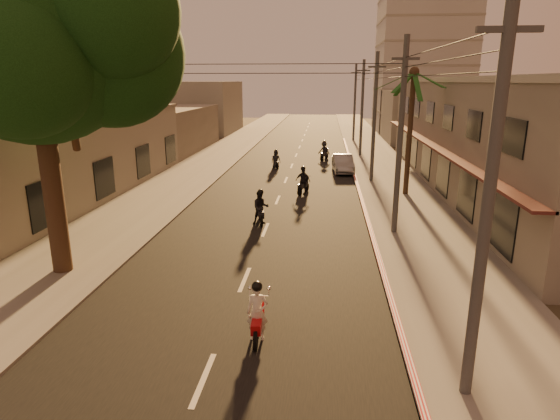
% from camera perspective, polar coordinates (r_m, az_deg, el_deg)
% --- Properties ---
extents(ground, '(160.00, 160.00, 0.00)m').
position_cam_1_polar(ground, '(15.67, -5.58, -11.43)').
color(ground, '#383023').
rests_on(ground, ground).
extents(road, '(10.00, 140.00, 0.02)m').
position_cam_1_polar(road, '(34.54, 0.73, 3.67)').
color(road, black).
rests_on(road, ground).
extents(sidewalk_right, '(5.00, 140.00, 0.12)m').
position_cam_1_polar(sidewalk_right, '(34.73, 13.17, 3.41)').
color(sidewalk_right, slate).
rests_on(sidewalk_right, ground).
extents(sidewalk_left, '(5.00, 140.00, 0.12)m').
position_cam_1_polar(sidewalk_left, '(35.93, -11.31, 3.91)').
color(sidewalk_left, slate).
rests_on(sidewalk_left, ground).
extents(curb_stripe, '(0.20, 60.00, 0.20)m').
position_cam_1_polar(curb_stripe, '(29.61, 9.78, 1.62)').
color(curb_stripe, red).
rests_on(curb_stripe, ground).
extents(shophouse_row, '(8.80, 34.20, 7.30)m').
position_cam_1_polar(shophouse_row, '(33.76, 25.02, 8.22)').
color(shophouse_row, gray).
rests_on(shophouse_row, ground).
extents(left_building, '(8.20, 24.20, 5.20)m').
position_cam_1_polar(left_building, '(32.70, -25.62, 6.09)').
color(left_building, gray).
rests_on(left_building, ground).
extents(distant_tower, '(12.10, 12.10, 28.00)m').
position_cam_1_polar(distant_tower, '(71.27, 17.27, 20.39)').
color(distant_tower, '#B7B5B2').
rests_on(distant_tower, ground).
extents(broadleaf_tree, '(9.60, 8.70, 12.10)m').
position_cam_1_polar(broadleaf_tree, '(18.49, -26.62, 18.29)').
color(broadleaf_tree, black).
rests_on(broadleaf_tree, ground).
extents(palm_tree, '(5.00, 5.00, 8.20)m').
position_cam_1_polar(palm_tree, '(30.14, 15.98, 15.04)').
color(palm_tree, black).
rests_on(palm_tree, ground).
extents(utility_poles, '(1.20, 48.26, 9.00)m').
position_cam_1_polar(utility_poles, '(33.87, 11.61, 14.25)').
color(utility_poles, '#38383A').
rests_on(utility_poles, ground).
extents(filler_right, '(8.00, 14.00, 6.00)m').
position_cam_1_polar(filler_right, '(59.89, 16.58, 10.94)').
color(filler_right, gray).
rests_on(filler_right, ground).
extents(filler_left_near, '(8.00, 14.00, 4.40)m').
position_cam_1_polar(filler_left_near, '(50.81, -14.03, 9.51)').
color(filler_left_near, gray).
rests_on(filler_left_near, ground).
extents(filler_left_far, '(8.00, 14.00, 7.00)m').
position_cam_1_polar(filler_left_far, '(67.91, -9.03, 12.26)').
color(filler_left_far, gray).
rests_on(filler_left_far, ground).
extents(scooter_red, '(0.69, 1.80, 1.77)m').
position_cam_1_polar(scooter_red, '(13.42, -2.76, -12.53)').
color(scooter_red, black).
rests_on(scooter_red, ground).
extents(scooter_mid_a, '(1.10, 1.83, 1.82)m').
position_cam_1_polar(scooter_mid_a, '(23.82, -2.37, 0.26)').
color(scooter_mid_a, black).
rests_on(scooter_mid_a, ground).
extents(scooter_mid_b, '(1.26, 1.78, 1.82)m').
position_cam_1_polar(scooter_mid_b, '(30.20, 2.82, 3.51)').
color(scooter_mid_b, black).
rests_on(scooter_mid_b, ground).
extents(scooter_far_a, '(1.03, 1.58, 1.61)m').
position_cam_1_polar(scooter_far_a, '(39.11, -0.50, 6.14)').
color(scooter_far_a, black).
rests_on(scooter_far_a, ground).
extents(scooter_far_b, '(1.53, 1.76, 1.81)m').
position_cam_1_polar(scooter_far_b, '(43.56, 5.40, 7.16)').
color(scooter_far_b, black).
rests_on(scooter_far_b, ground).
extents(parked_car, '(2.05, 4.43, 1.39)m').
position_cam_1_polar(parked_car, '(37.83, 7.68, 5.62)').
color(parked_car, '#929499').
rests_on(parked_car, ground).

